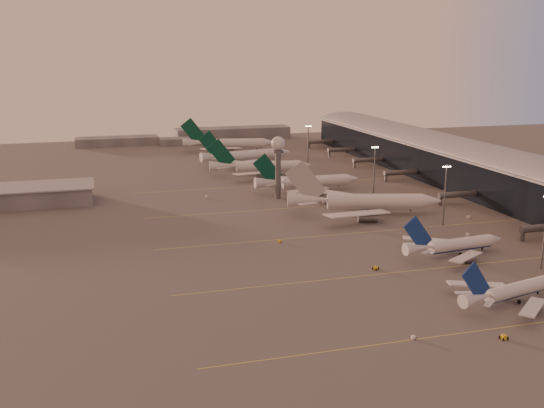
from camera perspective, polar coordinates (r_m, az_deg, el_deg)
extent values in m
plane|color=#595656|center=(193.77, 9.36, -7.36)|extent=(700.00, 700.00, 0.00)
cube|color=#E0D84F|center=(181.77, 22.92, -9.75)|extent=(180.00, 0.25, 0.02)
cube|color=#E0D84F|center=(215.79, 15.47, -5.47)|extent=(180.00, 0.25, 0.02)
cube|color=#E0D84F|center=(253.26, 10.21, -2.35)|extent=(180.00, 0.25, 0.02)
cube|color=#E0D84F|center=(292.86, 6.35, -0.03)|extent=(180.00, 0.25, 0.02)
cube|color=#E0D84F|center=(338.45, 3.14, 1.89)|extent=(180.00, 0.25, 0.02)
cube|color=black|center=(336.33, 18.14, 2.72)|extent=(36.00, 360.00, 18.00)
cylinder|color=gray|center=(334.85, 18.25, 4.23)|extent=(10.08, 360.00, 10.08)
cube|color=gray|center=(334.82, 18.25, 4.26)|extent=(40.00, 362.00, 0.80)
cube|color=#53565A|center=(252.53, 21.56, -2.64)|extent=(1.20, 1.20, 4.40)
cylinder|color=#53565A|center=(303.47, 16.51, 0.84)|extent=(22.00, 2.80, 2.80)
cube|color=#53565A|center=(298.77, 14.86, 0.30)|extent=(1.20, 1.20, 4.40)
cylinder|color=#53565A|center=(350.84, 11.65, 2.80)|extent=(22.00, 2.80, 2.80)
cube|color=#53565A|center=(346.79, 10.16, 2.35)|extent=(1.20, 1.20, 4.40)
cylinder|color=#53565A|center=(387.89, 8.79, 3.94)|extent=(22.00, 2.80, 2.80)
cube|color=#53565A|center=(384.23, 7.42, 3.55)|extent=(1.20, 1.20, 4.40)
cylinder|color=#53565A|center=(425.85, 6.42, 4.87)|extent=(22.00, 2.80, 2.80)
cube|color=#53565A|center=(422.52, 5.16, 4.52)|extent=(1.20, 1.20, 4.40)
cylinder|color=#53565A|center=(462.66, 4.54, 5.61)|extent=(22.00, 2.80, 2.80)
cube|color=#53565A|center=(459.59, 3.36, 5.29)|extent=(1.20, 1.20, 4.40)
cube|color=slate|center=(312.30, -23.16, 0.55)|extent=(80.00, 25.00, 8.00)
cube|color=gray|center=(311.45, -23.23, 1.30)|extent=(82.00, 27.00, 0.60)
cylinder|color=#53565A|center=(300.73, 0.54, 2.56)|extent=(2.60, 2.60, 22.00)
cylinder|color=#53565A|center=(298.73, 0.55, 4.72)|extent=(5.20, 5.20, 1.20)
sphere|color=silver|center=(298.15, 0.55, 5.46)|extent=(6.40, 6.40, 6.40)
cylinder|color=#53565A|center=(297.65, 0.55, 6.17)|extent=(0.16, 0.16, 2.00)
cylinder|color=#53565A|center=(262.06, 15.24, 0.74)|extent=(0.56, 0.56, 25.00)
cube|color=#53565A|center=(259.74, 15.40, 3.33)|extent=(3.60, 0.25, 0.25)
sphere|color=#FFEABF|center=(259.04, 15.11, 3.23)|extent=(0.56, 0.56, 0.56)
sphere|color=#FFEABF|center=(259.55, 15.30, 3.23)|extent=(0.56, 0.56, 0.56)
sphere|color=#FFEABF|center=(260.07, 15.49, 3.24)|extent=(0.56, 0.56, 0.56)
sphere|color=#FFEABF|center=(260.59, 15.68, 3.25)|extent=(0.56, 0.56, 0.56)
cylinder|color=#53565A|center=(307.14, 9.16, 2.90)|extent=(0.56, 0.56, 25.00)
cube|color=#53565A|center=(305.17, 9.25, 5.12)|extent=(3.60, 0.25, 0.25)
sphere|color=#FFEABF|center=(304.60, 8.99, 5.03)|extent=(0.56, 0.56, 0.56)
sphere|color=#FFEABF|center=(305.02, 9.16, 5.04)|extent=(0.56, 0.56, 0.56)
sphere|color=#FFEABF|center=(305.44, 9.33, 5.04)|extent=(0.56, 0.56, 0.56)
sphere|color=#FFEABF|center=(305.87, 9.50, 5.05)|extent=(0.56, 0.56, 0.56)
cylinder|color=#53565A|center=(388.62, 3.26, 5.29)|extent=(0.56, 0.56, 25.00)
cube|color=#53565A|center=(387.06, 3.28, 7.05)|extent=(3.60, 0.25, 0.25)
sphere|color=#FFEABF|center=(386.62, 3.07, 6.98)|extent=(0.56, 0.56, 0.56)
sphere|color=#FFEABF|center=(386.94, 3.21, 6.99)|extent=(0.56, 0.56, 0.56)
sphere|color=#FFEABF|center=(387.27, 3.35, 6.99)|extent=(0.56, 0.56, 0.56)
sphere|color=#FFEABF|center=(387.60, 3.49, 6.99)|extent=(0.56, 0.56, 0.56)
cube|color=slate|center=(487.64, -13.70, 5.50)|extent=(60.00, 18.00, 6.00)
cube|color=slate|center=(508.87, -3.55, 6.36)|extent=(90.00, 20.00, 9.00)
cube|color=slate|center=(482.44, -7.68, 5.62)|extent=(40.00, 15.00, 5.00)
cylinder|color=silver|center=(192.25, 21.15, -7.28)|extent=(23.35, 9.13, 3.93)
cylinder|color=navy|center=(192.55, 21.12, -7.53)|extent=(22.64, 7.96, 2.83)
cone|color=silver|center=(180.32, 17.79, -8.22)|extent=(10.32, 6.05, 3.93)
cube|color=silver|center=(182.78, 22.32, -8.71)|extent=(15.08, 13.92, 1.23)
cylinder|color=slate|center=(186.80, 22.26, -8.81)|extent=(4.93, 3.51, 2.55)
cube|color=slate|center=(186.40, 22.29, -8.50)|extent=(0.36, 0.32, 1.57)
cube|color=silver|center=(194.24, 17.86, -7.01)|extent=(17.12, 7.97, 1.23)
cylinder|color=slate|center=(195.43, 18.88, -7.52)|extent=(4.93, 3.51, 2.55)
cube|color=slate|center=(195.05, 18.90, -7.22)|extent=(0.36, 0.32, 1.57)
cube|color=navy|center=(178.29, 17.80, -6.80)|extent=(10.57, 2.83, 11.70)
cube|color=silver|center=(177.58, 18.86, -8.62)|extent=(4.51, 4.12, 0.26)
cube|color=silver|center=(183.11, 16.78, -7.77)|extent=(4.72, 2.61, 0.26)
cylinder|color=black|center=(199.71, 22.70, -7.47)|extent=(0.52, 0.52, 1.03)
cylinder|color=black|center=(193.14, 20.20, -7.94)|extent=(1.22, 0.76, 1.14)
cylinder|color=black|center=(190.49, 21.24, -8.33)|extent=(1.22, 0.76, 1.14)
cylinder|color=silver|center=(228.47, 16.57, -3.58)|extent=(24.82, 6.65, 4.18)
cylinder|color=navy|center=(228.74, 16.55, -3.81)|extent=(24.22, 5.43, 3.01)
cone|color=silver|center=(237.61, 19.35, -3.13)|extent=(5.15, 4.64, 4.18)
cone|color=silver|center=(218.21, 12.97, -4.02)|extent=(10.66, 5.20, 4.18)
cube|color=silver|center=(217.45, 16.97, -4.69)|extent=(17.03, 13.29, 1.31)
cylinder|color=slate|center=(221.63, 17.15, -4.87)|extent=(5.00, 3.18, 2.71)
cube|color=slate|center=(221.27, 17.17, -4.58)|extent=(0.36, 0.31, 1.67)
cube|color=silver|center=(232.93, 13.83, -3.26)|extent=(17.98, 10.50, 1.31)
cylinder|color=slate|center=(233.33, 14.75, -3.78)|extent=(5.00, 3.18, 2.71)
cube|color=slate|center=(232.99, 14.77, -3.50)|extent=(0.36, 0.31, 1.67)
cube|color=navy|center=(216.45, 12.93, -2.73)|extent=(11.44, 1.55, 12.44)
cube|color=silver|center=(214.53, 13.70, -4.34)|extent=(4.97, 4.02, 0.27)
cube|color=silver|center=(221.91, 12.29, -3.66)|extent=(5.07, 3.31, 0.27)
cylinder|color=black|center=(235.04, 18.31, -3.96)|extent=(0.55, 0.55, 1.10)
cylinder|color=black|center=(229.90, 15.76, -4.15)|extent=(1.26, 0.67, 1.21)
cylinder|color=black|center=(226.30, 16.50, -4.49)|extent=(1.26, 0.67, 1.21)
cylinder|color=silver|center=(276.27, 9.20, -0.02)|extent=(41.01, 17.02, 6.37)
cylinder|color=silver|center=(276.61, 9.19, -0.30)|extent=(39.74, 15.09, 4.59)
cone|color=silver|center=(281.43, 14.09, 0.00)|extent=(9.31, 8.25, 6.37)
cone|color=silver|center=(272.66, 3.20, 0.13)|extent=(18.18, 10.71, 6.37)
cube|color=silver|center=(258.75, 7.64, -1.15)|extent=(30.05, 12.97, 1.89)
cylinder|color=slate|center=(263.98, 8.56, -1.46)|extent=(8.71, 6.10, 4.14)
cube|color=slate|center=(263.61, 8.57, -1.15)|extent=(0.37, 0.33, 2.55)
cube|color=silver|center=(291.37, 6.71, 0.55)|extent=(25.91, 25.06, 1.89)
cylinder|color=slate|center=(288.77, 7.77, -0.12)|extent=(8.71, 6.10, 4.14)
cube|color=slate|center=(288.43, 7.78, 0.16)|extent=(0.37, 0.33, 2.55)
cube|color=#9C9EA3|center=(270.95, 3.04, 1.68)|extent=(17.12, 5.06, 18.91)
cube|color=silver|center=(264.95, 3.24, -0.23)|extent=(8.30, 4.35, 0.26)
cube|color=silver|center=(280.27, 3.03, 0.54)|extent=(7.87, 7.45, 0.26)
cylinder|color=black|center=(280.25, 12.29, -0.78)|extent=(0.51, 0.51, 1.03)
cylinder|color=black|center=(278.82, 8.43, -0.68)|extent=(1.23, 0.80, 1.13)
cylinder|color=black|center=(274.50, 8.57, -0.91)|extent=(1.23, 0.80, 1.13)
cylinder|color=silver|center=(319.45, 3.85, 1.87)|extent=(33.66, 5.71, 5.42)
cylinder|color=silver|center=(319.70, 3.85, 1.66)|extent=(32.97, 4.19, 3.90)
cone|color=silver|center=(326.56, 7.18, 2.06)|extent=(6.55, 5.48, 5.42)
cone|color=silver|center=(312.32, -0.28, 1.76)|extent=(14.14, 5.54, 5.42)
cube|color=silver|center=(303.93, 3.26, 1.09)|extent=(24.26, 16.29, 1.60)
cylinder|color=slate|center=(308.82, 3.78, 0.86)|extent=(6.54, 3.58, 3.52)
cube|color=slate|center=(308.54, 3.78, 1.09)|extent=(0.28, 0.24, 2.17)
cube|color=silver|center=(330.22, 1.68, 2.12)|extent=(24.14, 16.61, 1.60)
cylinder|color=slate|center=(328.78, 2.53, 1.66)|extent=(6.54, 3.58, 3.52)
cube|color=slate|center=(328.52, 2.54, 1.88)|extent=(0.28, 0.24, 2.17)
cube|color=#073C2A|center=(310.87, -0.41, 2.92)|extent=(14.92, 0.46, 16.04)
cube|color=silver|center=(306.10, 0.00, 1.54)|extent=(6.92, 5.00, 0.23)
cube|color=silver|center=(318.38, -0.63, 2.01)|extent=(6.91, 5.09, 0.23)
cylinder|color=black|center=(324.54, 5.97, 1.41)|extent=(0.47, 0.47, 0.93)
cylinder|color=black|center=(321.16, 3.26, 1.34)|extent=(1.03, 0.48, 1.03)
cylinder|color=black|center=(317.37, 3.50, 1.19)|extent=(1.03, 0.48, 1.03)
cylinder|color=silver|center=(358.84, -0.39, 3.25)|extent=(35.95, 10.81, 5.72)
cylinder|color=silver|center=(359.07, -0.39, 3.04)|extent=(35.01, 9.13, 4.12)
cone|color=silver|center=(362.10, 2.94, 3.32)|extent=(7.63, 6.66, 5.72)
cone|color=silver|center=(356.42, -4.42, 3.25)|extent=(15.56, 7.82, 5.72)
cube|color=silver|center=(343.45, -1.52, 2.60)|extent=(26.27, 14.29, 1.69)
cylinder|color=slate|center=(347.82, -0.87, 2.35)|extent=(7.34, 4.68, 3.72)
cube|color=slate|center=(347.56, -0.87, 2.57)|extent=(0.33, 0.29, 2.29)
cube|color=silver|center=(372.64, -2.02, 3.47)|extent=(24.29, 20.08, 1.69)
cylinder|color=slate|center=(370.06, -1.30, 3.03)|extent=(7.34, 4.68, 3.72)
cube|color=slate|center=(369.81, -1.30, 3.24)|extent=(0.33, 0.29, 2.29)
cube|color=#073C2A|center=(355.22, -4.56, 4.33)|extent=(15.63, 2.63, 16.94)
cube|color=silver|center=(349.64, -4.39, 3.07)|extent=(7.33, 4.54, 0.25)
cube|color=silver|center=(363.13, -4.52, 3.46)|extent=(7.12, 6.00, 0.25)
cylinder|color=black|center=(361.43, 1.73, 2.74)|extent=(0.49, 0.49, 0.99)
cylinder|color=black|center=(361.25, -0.89, 2.75)|extent=(1.15, 0.65, 1.09)
cylinder|color=black|center=(357.02, -0.80, 2.62)|extent=(1.15, 0.65, 1.09)
cylinder|color=silver|center=(396.31, -1.72, 4.26)|extent=(37.69, 12.52, 6.00)
cylinder|color=silver|center=(396.53, -1.71, 4.07)|extent=(36.66, 10.74, 4.32)
cone|color=silver|center=(405.93, 1.14, 4.49)|extent=(8.16, 7.19, 6.00)
cone|color=silver|center=(386.09, -5.29, 4.07)|extent=(16.42, 8.68, 6.00)
cube|color=silver|center=(378.70, -1.99, 3.66)|extent=(25.09, 21.64, 1.78)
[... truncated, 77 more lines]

